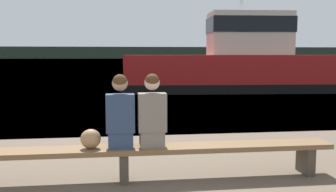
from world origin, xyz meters
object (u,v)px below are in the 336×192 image
Objects in this scene: bench_main at (124,154)px; shopping_bag at (91,139)px; person_right at (152,115)px; tugboat_red at (240,66)px; person_left at (120,115)px.

shopping_bag is (-0.43, 0.00, 0.22)m from bench_main.
person_right is 0.09× the size of tugboat_red.
bench_main is 21.68× the size of shopping_bag.
person_left is 13.45m from tugboat_red.
shopping_bag is at bearing 157.65° from tugboat_red.
bench_main is 0.65m from person_right.
person_right is at bearing 0.42° from bench_main.
person_right reaches higher than bench_main.
bench_main is at bearing 159.30° from tugboat_red.
person_right is 13.28m from tugboat_red.
tugboat_red reaches higher than person_right.
person_left is at bearing 175.73° from bench_main.
person_right reaches higher than shopping_bag.
person_left reaches higher than bench_main.
shopping_bag is 13.63m from tugboat_red.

